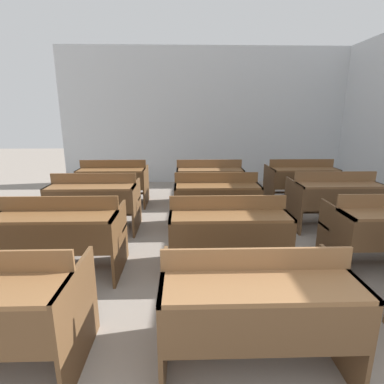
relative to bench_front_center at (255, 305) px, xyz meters
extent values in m
cube|color=silver|center=(0.06, 5.76, 1.13)|extent=(6.87, 0.06, 3.19)
cube|color=brown|center=(-1.15, 0.05, -0.12)|extent=(0.03, 0.72, 0.70)
cube|color=brown|center=(-1.74, 0.28, -0.06)|extent=(1.20, 0.27, 0.03)
cube|color=brown|center=(-1.74, 0.28, -0.32)|extent=(1.15, 0.04, 0.04)
cube|color=brown|center=(-0.59, 0.04, -0.12)|extent=(0.03, 0.72, 0.70)
cube|color=brown|center=(0.59, 0.04, -0.12)|extent=(0.03, 0.72, 0.70)
cube|color=brown|center=(0.00, -0.14, 0.22)|extent=(1.20, 0.36, 0.03)
cube|color=brown|center=(0.00, -0.31, 0.05)|extent=(1.15, 0.02, 0.32)
cube|color=brown|center=(0.00, 0.03, 0.31)|extent=(1.20, 0.02, 0.15)
cube|color=brown|center=(0.00, 0.26, -0.06)|extent=(1.20, 0.27, 0.03)
cube|color=brown|center=(0.00, 0.26, -0.32)|extent=(1.15, 0.04, 0.04)
cube|color=#53371E|center=(-2.31, 1.31, -0.12)|extent=(0.03, 0.72, 0.70)
cube|color=#53371E|center=(-1.14, 1.31, -0.12)|extent=(0.03, 0.72, 0.70)
cube|color=brown|center=(-1.73, 1.13, 0.22)|extent=(1.20, 0.36, 0.03)
cube|color=#53371E|center=(-1.73, 0.96, 0.05)|extent=(1.15, 0.02, 0.32)
cube|color=brown|center=(-1.73, 1.29, 0.31)|extent=(1.20, 0.02, 0.15)
cube|color=brown|center=(-1.73, 1.53, -0.06)|extent=(1.20, 0.27, 0.03)
cube|color=#53371E|center=(-1.73, 1.53, -0.32)|extent=(1.15, 0.04, 0.04)
cube|color=#55381F|center=(-0.58, 1.28, -0.12)|extent=(0.03, 0.72, 0.70)
cube|color=#55381F|center=(0.59, 1.28, -0.12)|extent=(0.03, 0.72, 0.70)
cube|color=brown|center=(0.00, 1.10, 0.22)|extent=(1.20, 0.36, 0.03)
cube|color=#55381F|center=(0.00, 0.93, 0.05)|extent=(1.15, 0.02, 0.32)
cube|color=brown|center=(0.00, 1.27, 0.31)|extent=(1.20, 0.02, 0.15)
cube|color=brown|center=(0.00, 1.51, -0.06)|extent=(1.20, 0.27, 0.03)
cube|color=#55381F|center=(0.00, 1.51, -0.32)|extent=(1.15, 0.04, 0.04)
cube|color=brown|center=(1.17, 1.30, -0.12)|extent=(0.03, 0.72, 0.70)
cube|color=brown|center=(1.75, 1.52, -0.06)|extent=(1.20, 0.27, 0.03)
cube|color=brown|center=(1.75, 1.52, -0.32)|extent=(1.15, 0.04, 0.04)
cube|color=brown|center=(-2.32, 2.54, -0.12)|extent=(0.03, 0.72, 0.70)
cube|color=brown|center=(-1.14, 2.54, -0.12)|extent=(0.03, 0.72, 0.70)
cube|color=brown|center=(-1.73, 2.36, 0.22)|extent=(1.20, 0.36, 0.03)
cube|color=brown|center=(-1.73, 2.19, 0.05)|extent=(1.15, 0.02, 0.32)
cube|color=brown|center=(-1.73, 2.53, 0.31)|extent=(1.20, 0.02, 0.15)
cube|color=brown|center=(-1.73, 2.76, -0.06)|extent=(1.20, 0.27, 0.03)
cube|color=brown|center=(-1.73, 2.76, -0.32)|extent=(1.15, 0.04, 0.04)
cube|color=#52351C|center=(-0.57, 2.55, -0.12)|extent=(0.03, 0.72, 0.70)
cube|color=#52351C|center=(0.61, 2.55, -0.12)|extent=(0.03, 0.72, 0.70)
cube|color=brown|center=(0.02, 2.37, 0.22)|extent=(1.20, 0.36, 0.03)
cube|color=#52351C|center=(0.02, 2.20, 0.05)|extent=(1.15, 0.02, 0.32)
cube|color=brown|center=(0.02, 2.54, 0.31)|extent=(1.20, 0.02, 0.15)
cube|color=brown|center=(0.02, 2.77, -0.06)|extent=(1.20, 0.27, 0.03)
cube|color=#52351C|center=(0.02, 2.77, -0.32)|extent=(1.15, 0.04, 0.04)
cube|color=brown|center=(1.18, 2.57, -0.12)|extent=(0.03, 0.72, 0.70)
cube|color=brown|center=(2.35, 2.57, -0.12)|extent=(0.03, 0.72, 0.70)
cube|color=brown|center=(1.77, 2.38, 0.22)|extent=(1.20, 0.36, 0.03)
cube|color=brown|center=(1.77, 2.22, 0.05)|extent=(1.15, 0.02, 0.32)
cube|color=brown|center=(1.77, 2.55, 0.31)|extent=(1.20, 0.02, 0.15)
cube|color=brown|center=(1.77, 2.79, -0.06)|extent=(1.20, 0.27, 0.03)
cube|color=brown|center=(1.77, 2.79, -0.32)|extent=(1.15, 0.04, 0.04)
cube|color=#52351D|center=(-2.33, 3.82, -0.12)|extent=(0.03, 0.72, 0.70)
cube|color=#52351D|center=(-1.16, 3.82, -0.12)|extent=(0.03, 0.72, 0.70)
cube|color=brown|center=(-1.75, 3.64, 0.22)|extent=(1.20, 0.36, 0.03)
cube|color=#52351D|center=(-1.75, 3.47, 0.05)|extent=(1.15, 0.02, 0.32)
cube|color=brown|center=(-1.75, 3.81, 0.31)|extent=(1.20, 0.02, 0.15)
cube|color=brown|center=(-1.75, 4.04, -0.06)|extent=(1.20, 0.27, 0.03)
cube|color=#52351D|center=(-1.75, 4.04, -0.32)|extent=(1.15, 0.04, 0.04)
cube|color=brown|center=(-0.56, 3.80, -0.12)|extent=(0.03, 0.72, 0.70)
cube|color=brown|center=(0.61, 3.80, -0.12)|extent=(0.03, 0.72, 0.70)
cube|color=brown|center=(0.02, 3.62, 0.22)|extent=(1.20, 0.36, 0.03)
cube|color=brown|center=(0.02, 3.45, 0.05)|extent=(1.15, 0.02, 0.32)
cube|color=brown|center=(0.02, 3.79, 0.31)|extent=(1.20, 0.02, 0.15)
cube|color=brown|center=(0.02, 4.03, -0.06)|extent=(1.20, 0.27, 0.03)
cube|color=brown|center=(0.02, 4.03, -0.32)|extent=(1.15, 0.04, 0.04)
cube|color=brown|center=(1.16, 3.81, -0.12)|extent=(0.03, 0.72, 0.70)
cube|color=brown|center=(2.34, 3.81, -0.12)|extent=(0.03, 0.72, 0.70)
cube|color=brown|center=(1.75, 3.63, 0.22)|extent=(1.20, 0.36, 0.03)
cube|color=brown|center=(1.75, 3.46, 0.05)|extent=(1.15, 0.02, 0.32)
cube|color=brown|center=(1.75, 3.80, 0.31)|extent=(1.20, 0.02, 0.15)
cube|color=brown|center=(1.75, 4.03, -0.06)|extent=(1.20, 0.27, 0.03)
cube|color=brown|center=(1.75, 4.03, -0.32)|extent=(1.15, 0.04, 0.04)
camera|label=1|loc=(-0.45, -1.67, 1.19)|focal=28.00mm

